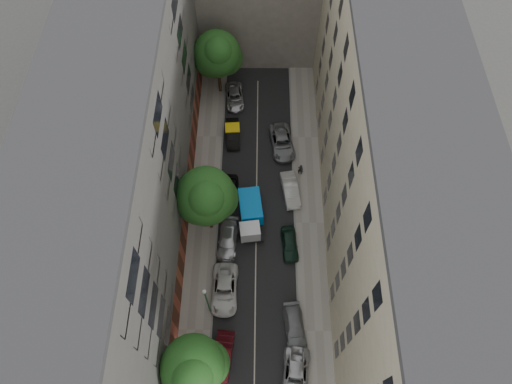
{
  "coord_description": "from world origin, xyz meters",
  "views": [
    {
      "loc": [
        0.21,
        -20.87,
        42.54
      ],
      "look_at": [
        -0.03,
        0.23,
        6.0
      ],
      "focal_mm": 32.0,
      "sensor_mm": 36.0,
      "label": 1
    }
  ],
  "objects_px": {
    "car_left_2": "(225,290)",
    "car_left_5": "(233,134)",
    "tarp_truck": "(250,214)",
    "car_right_2": "(290,244)",
    "tree_far": "(218,55)",
    "car_right_0": "(295,377)",
    "tree_mid": "(207,198)",
    "pedestrian": "(300,170)",
    "car_right_3": "(290,190)",
    "car_left_3": "(228,239)",
    "lamp_post": "(207,299)",
    "car_left_6": "(235,97)",
    "car_right_4": "(282,142)",
    "tree_near": "(194,369)",
    "car_left_4": "(230,191)",
    "car_right_1": "(295,327)",
    "car_left_1": "(223,356)"
  },
  "relations": [
    {
      "from": "car_left_2",
      "to": "lamp_post",
      "type": "relative_size",
      "value": 0.88
    },
    {
      "from": "car_left_5",
      "to": "car_right_2",
      "type": "bearing_deg",
      "value": -69.84
    },
    {
      "from": "car_left_6",
      "to": "tree_near",
      "type": "xyz_separation_m",
      "value": [
        -1.7,
        -31.93,
        5.65
      ]
    },
    {
      "from": "tarp_truck",
      "to": "car_right_1",
      "type": "relative_size",
      "value": 1.27
    },
    {
      "from": "car_left_5",
      "to": "car_left_4",
      "type": "bearing_deg",
      "value": -94.19
    },
    {
      "from": "car_left_1",
      "to": "car_right_4",
      "type": "bearing_deg",
      "value": 82.56
    },
    {
      "from": "car_left_1",
      "to": "car_right_3",
      "type": "xyz_separation_m",
      "value": [
        6.4,
        17.0,
        -0.0
      ]
    },
    {
      "from": "car_left_5",
      "to": "pedestrian",
      "type": "xyz_separation_m",
      "value": [
        7.53,
        -4.99,
        0.25
      ]
    },
    {
      "from": "car_left_2",
      "to": "car_left_5",
      "type": "bearing_deg",
      "value": 90.28
    },
    {
      "from": "car_right_0",
      "to": "car_left_4",
      "type": "bearing_deg",
      "value": 114.47
    },
    {
      "from": "car_right_1",
      "to": "tree_near",
      "type": "height_order",
      "value": "tree_near"
    },
    {
      "from": "car_left_2",
      "to": "tree_mid",
      "type": "relative_size",
      "value": 0.57
    },
    {
      "from": "tarp_truck",
      "to": "tree_far",
      "type": "relative_size",
      "value": 0.64
    },
    {
      "from": "car_right_1",
      "to": "tarp_truck",
      "type": "bearing_deg",
      "value": 103.88
    },
    {
      "from": "car_left_3",
      "to": "car_right_4",
      "type": "relative_size",
      "value": 0.87
    },
    {
      "from": "tarp_truck",
      "to": "car_left_6",
      "type": "relative_size",
      "value": 1.21
    },
    {
      "from": "tarp_truck",
      "to": "pedestrian",
      "type": "height_order",
      "value": "tarp_truck"
    },
    {
      "from": "car_left_5",
      "to": "car_left_6",
      "type": "relative_size",
      "value": 0.92
    },
    {
      "from": "car_left_1",
      "to": "lamp_post",
      "type": "relative_size",
      "value": 0.74
    },
    {
      "from": "car_left_3",
      "to": "car_right_4",
      "type": "height_order",
      "value": "car_right_4"
    },
    {
      "from": "car_right_1",
      "to": "tree_mid",
      "type": "bearing_deg",
      "value": 121.66
    },
    {
      "from": "car_left_2",
      "to": "pedestrian",
      "type": "distance_m",
      "value": 15.43
    },
    {
      "from": "car_right_2",
      "to": "tree_near",
      "type": "bearing_deg",
      "value": -126.96
    },
    {
      "from": "car_left_4",
      "to": "tree_mid",
      "type": "height_order",
      "value": "tree_mid"
    },
    {
      "from": "car_left_4",
      "to": "tree_far",
      "type": "xyz_separation_m",
      "value": [
        -1.7,
        14.52,
        5.27
      ]
    },
    {
      "from": "car_left_3",
      "to": "car_left_6",
      "type": "bearing_deg",
      "value": 94.75
    },
    {
      "from": "car_left_4",
      "to": "tree_mid",
      "type": "xyz_separation_m",
      "value": [
        -1.7,
        -4.02,
        5.61
      ]
    },
    {
      "from": "car_left_3",
      "to": "lamp_post",
      "type": "distance_m",
      "value": 7.86
    },
    {
      "from": "tarp_truck",
      "to": "lamp_post",
      "type": "distance_m",
      "value": 10.5
    },
    {
      "from": "car_left_2",
      "to": "car_left_5",
      "type": "relative_size",
      "value": 1.24
    },
    {
      "from": "tree_mid",
      "to": "tree_far",
      "type": "xyz_separation_m",
      "value": [
        -0.0,
        18.53,
        -0.33
      ]
    },
    {
      "from": "car_right_3",
      "to": "car_right_1",
      "type": "bearing_deg",
      "value": -99.51
    },
    {
      "from": "car_right_4",
      "to": "tree_near",
      "type": "bearing_deg",
      "value": -114.81
    },
    {
      "from": "car_left_4",
      "to": "car_right_0",
      "type": "height_order",
      "value": "car_right_0"
    },
    {
      "from": "car_left_3",
      "to": "car_left_5",
      "type": "bearing_deg",
      "value": 94.75
    },
    {
      "from": "tree_far",
      "to": "pedestrian",
      "type": "distance_m",
      "value": 15.87
    },
    {
      "from": "tree_far",
      "to": "car_right_0",
      "type": "bearing_deg",
      "value": -76.27
    },
    {
      "from": "car_left_6",
      "to": "car_left_2",
      "type": "bearing_deg",
      "value": -96.12
    },
    {
      "from": "car_left_1",
      "to": "pedestrian",
      "type": "bearing_deg",
      "value": 74.92
    },
    {
      "from": "car_right_1",
      "to": "car_right_4",
      "type": "relative_size",
      "value": 0.83
    },
    {
      "from": "pedestrian",
      "to": "car_right_3",
      "type": "bearing_deg",
      "value": 78.36
    },
    {
      "from": "lamp_post",
      "to": "car_right_2",
      "type": "bearing_deg",
      "value": 41.37
    },
    {
      "from": "tarp_truck",
      "to": "car_right_2",
      "type": "relative_size",
      "value": 1.44
    },
    {
      "from": "car_left_4",
      "to": "tree_near",
      "type": "bearing_deg",
      "value": -92.93
    },
    {
      "from": "car_right_3",
      "to": "tree_far",
      "type": "height_order",
      "value": "tree_far"
    },
    {
      "from": "car_left_6",
      "to": "car_right_0",
      "type": "xyz_separation_m",
      "value": [
        6.34,
        -31.6,
        0.05
      ]
    },
    {
      "from": "car_left_2",
      "to": "car_right_3",
      "type": "xyz_separation_m",
      "value": [
        6.51,
        10.99,
        -0.0
      ]
    },
    {
      "from": "car_left_6",
      "to": "lamp_post",
      "type": "relative_size",
      "value": 0.77
    },
    {
      "from": "car_left_5",
      "to": "car_right_1",
      "type": "height_order",
      "value": "car_left_5"
    },
    {
      "from": "car_left_4",
      "to": "car_right_4",
      "type": "relative_size",
      "value": 0.76
    }
  ]
}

